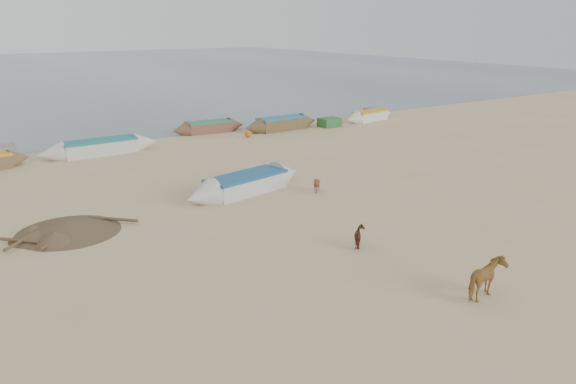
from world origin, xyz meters
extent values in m
plane|color=tan|center=(0.00, 0.00, 0.00)|extent=(140.00, 140.00, 0.00)
plane|color=slate|center=(0.00, 82.00, 0.01)|extent=(160.00, 160.00, 0.00)
imported|color=olive|center=(0.68, -5.02, 0.59)|extent=(1.50, 0.91, 1.18)
imported|color=#59301C|center=(2.86, 5.92, 0.38)|extent=(0.70, 0.62, 0.76)
imported|color=#58291C|center=(0.28, -0.13, 0.36)|extent=(0.77, 0.84, 0.72)
cone|color=brown|center=(-7.85, 7.05, 0.23)|extent=(3.96, 3.96, 0.45)
sphere|color=#C05B12|center=(6.71, 18.88, 0.22)|extent=(0.44, 0.44, 0.44)
cube|color=slate|center=(-7.84, 22.33, 0.28)|extent=(1.20, 1.10, 0.56)
cube|color=#2C632F|center=(13.84, 19.03, 0.32)|extent=(1.50, 1.20, 0.64)
cube|color=slate|center=(20.24, 21.24, 0.30)|extent=(1.30, 1.20, 0.60)
camera|label=1|loc=(-11.97, -13.84, 7.53)|focal=35.00mm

